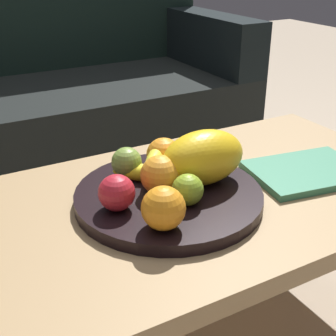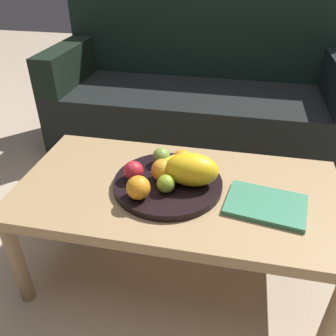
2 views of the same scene
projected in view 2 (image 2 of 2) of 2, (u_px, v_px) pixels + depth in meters
The scene contains 13 objects.
ground_plane at pixel (176, 268), 1.44m from camera, with size 8.00×8.00×0.00m, color tan.
coffee_table at pixel (178, 198), 1.24m from camera, with size 1.13×0.58×0.41m.
couch at pixel (197, 100), 2.16m from camera, with size 1.70×0.70×0.90m.
fruit_bowl at pixel (168, 183), 1.22m from camera, with size 0.38×0.38×0.03m, color black.
melon_large_front at pixel (192, 169), 1.16m from camera, with size 0.18×0.11×0.11m, color yellow.
orange_front at pixel (181, 159), 1.25m from camera, with size 0.07×0.07×0.07m, color orange.
orange_left at pixel (163, 170), 1.19m from camera, with size 0.08×0.08×0.08m, color orange.
orange_right at pixel (138, 188), 1.11m from camera, with size 0.08×0.08×0.08m, color orange.
apple_front at pixel (166, 184), 1.14m from camera, with size 0.06×0.06×0.06m, color #81A327.
apple_left at pixel (133, 171), 1.20m from camera, with size 0.07×0.07×0.07m, color red.
apple_right at pixel (161, 156), 1.28m from camera, with size 0.06×0.06×0.06m, color olive.
banana_bunch at pixel (170, 164), 1.25m from camera, with size 0.16×0.14×0.06m.
magazine at pixel (266, 205), 1.12m from camera, with size 0.25×0.18×0.02m, color #39805E.
Camera 2 is at (0.17, -0.97, 1.13)m, focal length 37.31 mm.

